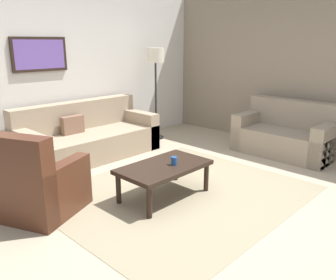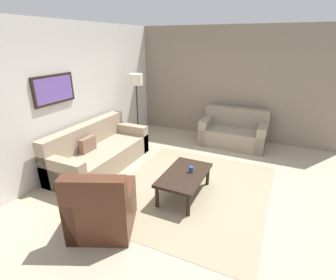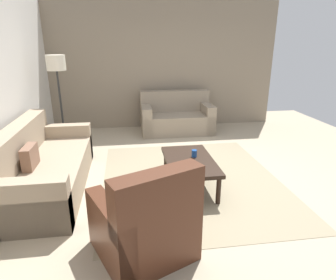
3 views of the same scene
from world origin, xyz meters
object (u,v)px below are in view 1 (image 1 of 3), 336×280
coffee_table (164,169)px  armchair_leather (35,188)px  cup (174,161)px  lamp_standing (156,65)px  framed_artwork (40,54)px  couch_loveseat (287,136)px  couch_main (86,139)px

coffee_table → armchair_leather: bearing=151.7°
armchair_leather → cup: bearing=-29.4°
cup → coffee_table: bearing=136.8°
coffee_table → lamp_standing: 2.87m
coffee_table → lamp_standing: size_ratio=0.64×
armchair_leather → framed_artwork: (1.07, 1.75, 1.33)m
couch_loveseat → coffee_table: size_ratio=1.41×
framed_artwork → cup: bearing=-83.4°
couch_loveseat → lamp_standing: 2.66m
armchair_leather → coffee_table: (1.28, -0.69, 0.05)m
cup → armchair_leather: bearing=150.6°
couch_main → coffee_table: (-0.24, -2.01, 0.06)m
couch_main → armchair_leather: size_ratio=2.12×
framed_artwork → couch_main: bearing=-43.9°
couch_main → lamp_standing: lamp_standing is taller
cup → framed_artwork: bearing=96.6°
cup → couch_loveseat: bearing=-4.3°
couch_loveseat → coffee_table: couch_loveseat is taller
coffee_table → lamp_standing: lamp_standing is taller
coffee_table → cup: bearing=-43.2°
coffee_table → cup: size_ratio=11.11×
armchair_leather → lamp_standing: size_ratio=0.62×
couch_loveseat → cup: couch_loveseat is taller
cup → lamp_standing: 2.84m
armchair_leather → lamp_standing: (3.08, 1.29, 1.10)m
couch_loveseat → couch_main: bearing=136.6°
armchair_leather → couch_loveseat: bearing=-13.7°
armchair_leather → cup: 1.58m
couch_loveseat → armchair_leather: size_ratio=1.47×
couch_main → coffee_table: couch_main is taller
couch_main → armchair_leather: 2.01m
couch_main → framed_artwork: size_ratio=2.56×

